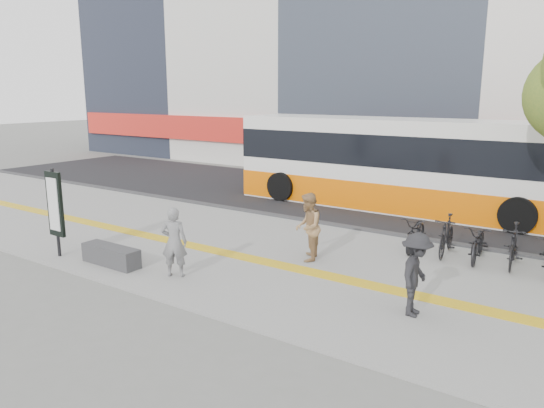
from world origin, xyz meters
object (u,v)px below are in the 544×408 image
Objects in this scene: signboard at (55,205)px; seated_woman at (174,242)px; bus at (399,167)px; bench at (111,255)px; pedestrian_tan at (308,227)px; pedestrian_dark at (416,275)px.

seated_woman is (3.40, 0.60, -0.51)m from signboard.
signboard is at bearing -20.11° from seated_woman.
bus reaches higher than seated_woman.
bench is 0.97× the size of pedestrian_tan.
pedestrian_tan is at bearing 31.42° from signboard.
signboard is 6.17m from pedestrian_tan.
pedestrian_tan is (5.25, 3.21, -0.46)m from signboard.
signboard is at bearing -81.64° from pedestrian_tan.
signboard reaches higher than pedestrian_tan.
pedestrian_tan reaches higher than pedestrian_dark.
seated_woman is at bearing -99.12° from bus.
signboard is at bearing -169.19° from bench.
pedestrian_dark is (3.19, -1.61, -0.05)m from pedestrian_tan.
pedestrian_tan is (1.85, 2.61, 0.04)m from seated_woman.
signboard is 1.42× the size of pedestrian_dark.
signboard is 0.19× the size of bus.
bench is 0.73× the size of signboard.
seated_woman is at bearing -58.39° from pedestrian_tan.
bus reaches higher than pedestrian_tan.
bus reaches higher than bench.
pedestrian_tan is 1.07× the size of pedestrian_dark.
bus is 7.57× the size of pedestrian_dark.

